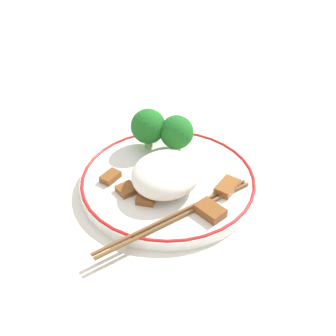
{
  "coord_description": "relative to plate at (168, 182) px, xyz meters",
  "views": [
    {
      "loc": [
        -0.44,
        -0.3,
        0.45
      ],
      "look_at": [
        0.0,
        0.0,
        0.04
      ],
      "focal_mm": 50.0,
      "sensor_mm": 36.0,
      "label": 1
    }
  ],
  "objects": [
    {
      "name": "ground_plane",
      "position": [
        0.0,
        0.0,
        -0.01
      ],
      "size": [
        3.0,
        3.0,
        0.0
      ],
      "primitive_type": "plane",
      "color": "silver"
    },
    {
      "name": "plate",
      "position": [
        0.0,
        0.0,
        0.0
      ],
      "size": [
        0.26,
        0.26,
        0.02
      ],
      "color": "white",
      "rests_on": "ground_plane"
    },
    {
      "name": "rice_mound",
      "position": [
        -0.02,
        -0.01,
        0.03
      ],
      "size": [
        0.1,
        0.09,
        0.05
      ],
      "color": "white",
      "rests_on": "plate"
    },
    {
      "name": "broccoli_back_left",
      "position": [
        0.07,
        0.03,
        0.04
      ],
      "size": [
        0.05,
        0.05,
        0.06
      ],
      "color": "#7FB756",
      "rests_on": "plate"
    },
    {
      "name": "broccoli_back_center",
      "position": [
        0.05,
        0.07,
        0.04
      ],
      "size": [
        0.06,
        0.06,
        0.07
      ],
      "color": "#7FB756",
      "rests_on": "plate"
    },
    {
      "name": "meat_near_front",
      "position": [
        -0.05,
        0.07,
        0.01
      ],
      "size": [
        0.03,
        0.02,
        0.01
      ],
      "color": "brown",
      "rests_on": "plate"
    },
    {
      "name": "meat_near_left",
      "position": [
        0.02,
        -0.02,
        0.01
      ],
      "size": [
        0.04,
        0.03,
        0.01
      ],
      "color": "brown",
      "rests_on": "plate"
    },
    {
      "name": "meat_near_right",
      "position": [
        -0.03,
        -0.09,
        0.01
      ],
      "size": [
        0.03,
        0.04,
        0.01
      ],
      "color": "brown",
      "rests_on": "plate"
    },
    {
      "name": "meat_near_back",
      "position": [
        0.0,
        0.03,
        0.01
      ],
      "size": [
        0.04,
        0.04,
        0.01
      ],
      "color": "brown",
      "rests_on": "plate"
    },
    {
      "name": "meat_on_rice_edge",
      "position": [
        -0.06,
        0.03,
        0.01
      ],
      "size": [
        0.03,
        0.03,
        0.01
      ],
      "color": "brown",
      "rests_on": "plate"
    },
    {
      "name": "meat_mid_left",
      "position": [
        0.03,
        -0.08,
        0.01
      ],
      "size": [
        0.04,
        0.02,
        0.01
      ],
      "color": "brown",
      "rests_on": "plate"
    },
    {
      "name": "meat_mid_right",
      "position": [
        -0.05,
        -0.0,
        0.01
      ],
      "size": [
        0.04,
        0.04,
        0.01
      ],
      "color": "brown",
      "rests_on": "plate"
    },
    {
      "name": "chopsticks",
      "position": [
        -0.06,
        -0.06,
        0.01
      ],
      "size": [
        0.24,
        0.1,
        0.01
      ],
      "color": "brown",
      "rests_on": "plate"
    }
  ]
}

